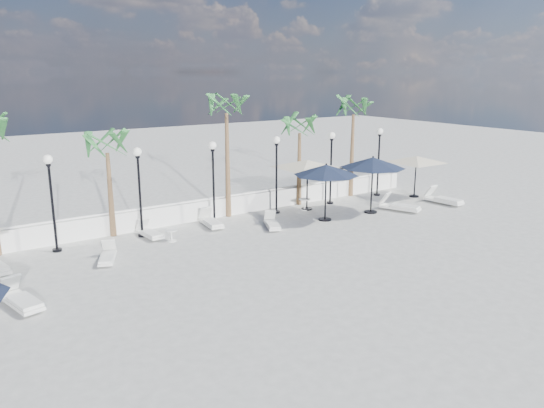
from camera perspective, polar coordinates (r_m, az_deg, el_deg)
ground at (r=19.62m, az=2.81°, el=-6.50°), size 100.00×100.00×0.00m
balustrade at (r=25.59m, az=-7.27°, el=-0.59°), size 26.00×0.30×1.01m
lamppost_1 at (r=22.00m, az=-22.69°, el=1.44°), size 0.36×0.36×3.84m
lamppost_2 at (r=22.91m, az=-14.12°, el=2.57°), size 0.36×0.36×3.84m
lamppost_3 at (r=24.29m, az=-6.35°, el=3.54°), size 0.36×0.36×3.84m
lamppost_4 at (r=26.07m, az=0.49°, el=4.34°), size 0.36×0.36×3.84m
lamppost_5 at (r=28.17m, az=6.39°, el=4.98°), size 0.36×0.36×3.84m
lamppost_6 at (r=30.53m, az=11.43°, el=5.49°), size 0.36×0.36×3.84m
palm_1 at (r=23.14m, az=-17.32°, el=5.65°), size 2.60×2.60×4.70m
palm_2 at (r=25.22m, az=-4.93°, el=9.97°), size 2.60×2.60×6.10m
palm_3 at (r=27.67m, az=2.99°, el=7.93°), size 2.60×2.60×4.90m
palm_4 at (r=29.97m, az=8.76°, el=9.75°), size 2.60×2.60×5.70m
lounger_2 at (r=17.82m, az=-25.41°, el=-9.23°), size 1.06×2.06×0.74m
lounger_3 at (r=20.76m, az=-17.27°, el=-5.37°), size 1.12×1.69×0.61m
lounger_4 at (r=23.26m, az=-13.05°, el=-2.99°), size 0.70×1.73×0.63m
lounger_5 at (r=24.40m, az=-6.60°, el=-1.87°), size 0.81×1.90×0.69m
lounger_6 at (r=23.99m, az=0.03°, el=-2.11°), size 1.14×1.71×0.62m
lounger_7 at (r=29.82m, az=17.96°, el=0.52°), size 0.94×2.18×0.79m
lounger_8 at (r=27.71m, az=13.56°, el=-0.19°), size 1.41×2.16×0.77m
side_table_1 at (r=22.51m, az=-10.76°, el=-3.23°), size 0.50×0.50×0.49m
side_table_2 at (r=27.16m, az=3.51°, el=0.08°), size 0.59×0.59×0.57m
parasol_navy_mid at (r=24.89m, az=5.85°, el=3.63°), size 3.07×3.07×2.75m
parasol_navy_right at (r=26.60m, az=10.80°, el=4.36°), size 3.21×3.21×2.88m
parasol_cream_sq_a at (r=26.81m, az=3.85°, el=4.71°), size 5.62×5.62×2.76m
parasol_cream_sq_b at (r=30.70m, az=15.29°, el=4.97°), size 4.98×4.98×2.50m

